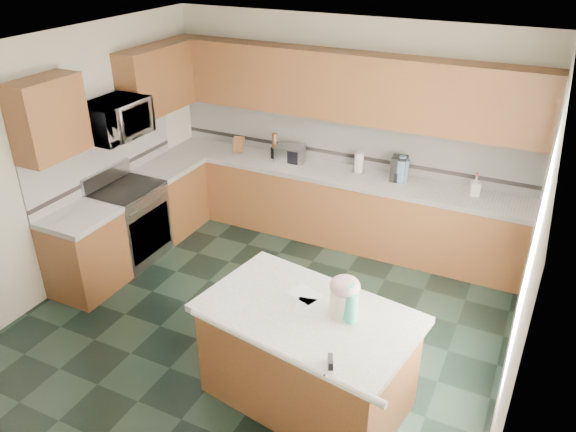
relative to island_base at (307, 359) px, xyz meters
The scene contains 52 objects.
floor 1.15m from the island_base, 140.44° to the left, with size 4.60×4.60×0.00m, color black.
ceiling 2.51m from the island_base, 140.44° to the left, with size 4.60×4.60×0.00m, color white.
wall_back 3.24m from the island_base, 105.35° to the left, with size 4.60×0.04×2.70m, color beige.
wall_front 2.05m from the island_base, 116.68° to the right, with size 4.60×0.04×2.70m, color beige.
wall_left 3.35m from the island_base, 167.79° to the left, with size 0.04×4.60×2.70m, color beige.
wall_right 1.88m from the island_base, 24.46° to the left, with size 0.04×4.60×2.70m, color beige.
back_base_cab 2.80m from the island_base, 107.09° to the left, with size 4.60×0.60×0.86m, color #3A2110.
back_countertop 2.84m from the island_base, 107.09° to the left, with size 4.60×0.64×0.06m, color white.
back_upper_cab 3.30m from the island_base, 106.31° to the left, with size 4.60×0.33×0.78m, color #3A2110.
back_backsplash 3.18m from the island_base, 105.51° to the left, with size 4.60×0.02×0.63m, color silver.
back_accent_band 3.13m from the island_base, 105.54° to the left, with size 4.60×0.01×0.05m, color black.
left_base_cab_rear 3.44m from the island_base, 145.09° to the left, with size 0.60×0.82×0.86m, color #3A2110.
left_counter_rear 3.47m from the island_base, 145.09° to the left, with size 0.64×0.82×0.06m, color white.
left_base_cab_front 2.86m from the island_base, behind, with size 0.60×0.72×0.86m, color #3A2110.
left_counter_front 2.89m from the island_base, behind, with size 0.64×0.72×0.06m, color white.
left_backsplash 3.44m from the island_base, 158.43° to the left, with size 0.02×2.30×0.63m, color silver.
left_accent_band 3.40m from the island_base, 158.39° to the left, with size 0.01×2.30×0.05m, color black.
left_upper_cab_rear 3.93m from the island_base, 144.56° to the left, with size 0.33×1.09×0.78m, color #3A2110.
left_upper_cab_front 3.35m from the island_base, behind, with size 0.33×0.72×0.78m, color #3A2110.
range_body 3.06m from the island_base, 157.31° to the left, with size 0.60×0.76×0.88m, color #B7B7BC.
range_oven_door 2.80m from the island_base, 155.02° to the left, with size 0.02×0.68×0.55m, color black.
range_cooktop 3.10m from the island_base, 157.31° to the left, with size 0.62×0.78×0.04m, color black.
range_handle 2.79m from the island_base, 154.76° to the left, with size 0.02×0.02×0.66m, color #B7B7BC.
range_backguard 3.35m from the island_base, 159.05° to the left, with size 0.06×0.76×0.18m, color #B7B7BC.
microwave 3.33m from the island_base, 157.31° to the left, with size 0.73×0.50×0.41m, color #B7B7BC.
island_base is the anchor object (origin of this frame).
island_top 0.46m from the island_base, behind, with size 1.69×1.01×0.06m, color white.
island_bullnose 0.68m from the island_base, 90.00° to the right, with size 0.06×0.06×1.69m, color white.
treat_jar 0.66m from the island_base, 18.94° to the left, with size 0.22×0.22×0.23m, color white.
treat_jar_lid 0.80m from the island_base, 18.94° to the left, with size 0.24×0.24×0.15m, color #C9A5A8.
treat_jar_knob 0.85m from the island_base, 18.94° to the left, with size 0.03×0.03×0.08m, color tan.
treat_jar_knob_end_l 0.84m from the island_base, 21.99° to the left, with size 0.04×0.04×0.04m, color tan.
treat_jar_knob_end_r 0.86m from the island_base, 16.62° to the left, with size 0.04×0.04×0.04m, color tan.
soap_bottle_island 0.74m from the island_base, ahead, with size 0.13×0.13×0.33m, color teal.
paper_sheet_a 0.50m from the island_base, 61.79° to the left, with size 0.30×0.23×0.00m, color white.
paper_sheet_b 0.54m from the island_base, 120.15° to the left, with size 0.25×0.19×0.00m, color white.
clamp_body 0.79m from the island_base, 51.57° to the right, with size 0.03×0.11×0.10m, color black.
clamp_handle 0.83m from the island_base, 55.17° to the right, with size 0.02×0.02×0.08m, color black.
knife_block 3.57m from the island_base, 129.09° to the left, with size 0.12×0.10×0.21m, color #472814.
utensil_crock 3.29m from the island_base, 121.69° to the left, with size 0.11×0.11×0.13m, color black.
utensil_bundle 3.32m from the island_base, 121.69° to the left, with size 0.06×0.06×0.20m, color #472814.
toaster_oven 3.16m from the island_base, 118.30° to the left, with size 0.35×0.24×0.21m, color #B7B7BC.
toaster_oven_door 3.06m from the island_base, 119.33° to the left, with size 0.31×0.01×0.17m, color black.
paper_towel 2.90m from the island_base, 101.60° to the left, with size 0.11×0.11×0.25m, color white.
paper_towel_base 2.88m from the island_base, 101.60° to the left, with size 0.17×0.17×0.01m, color #B7B7BC.
water_jug 2.81m from the island_base, 90.68° to the left, with size 0.17×0.17×0.27m, color #6081AB.
water_jug_neck 2.85m from the island_base, 90.68° to the left, with size 0.08×0.08×0.04m, color #6081AB.
coffee_maker 2.83m from the island_base, 91.52° to the left, with size 0.17×0.19×0.29m, color black.
coffee_carafe 2.77m from the island_base, 91.55° to the left, with size 0.12×0.12×0.12m, color black.
soap_bottle_back 2.91m from the island_base, 73.57° to the left, with size 0.11×0.11×0.23m, color white.
soap_back_cap 2.94m from the island_base, 73.57° to the left, with size 0.02×0.02×0.03m, color red.
window_light_proxy 1.88m from the island_base, 18.15° to the left, with size 0.02×1.40×1.10m, color white.
Camera 1 is at (2.23, -3.93, 3.62)m, focal length 35.00 mm.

